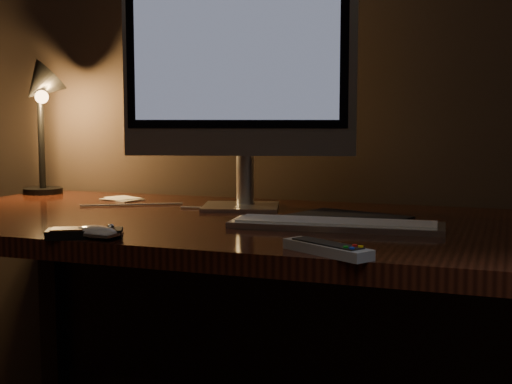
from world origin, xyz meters
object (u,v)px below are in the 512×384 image
(monitor, at_px, (240,65))
(mouse, at_px, (96,234))
(keyboard, at_px, (336,224))
(desk_lamp, at_px, (40,105))
(tv_remote, at_px, (327,249))
(desk, at_px, (254,269))
(media_remote, at_px, (85,233))

(monitor, distance_m, mouse, 0.61)
(keyboard, bearing_deg, monitor, 138.44)
(monitor, bearing_deg, desk_lamp, 155.92)
(monitor, bearing_deg, tv_remote, -71.52)
(desk, distance_m, mouse, 0.46)
(mouse, bearing_deg, keyboard, 42.44)
(mouse, bearing_deg, desk_lamp, 140.73)
(desk_lamp, bearing_deg, mouse, -29.02)
(desk, relative_size, monitor, 2.68)
(mouse, relative_size, desk_lamp, 0.24)
(monitor, relative_size, media_remote, 4.01)
(media_remote, height_order, desk_lamp, desk_lamp)
(monitor, xyz_separation_m, media_remote, (-0.12, -0.49, -0.34))
(desk, height_order, tv_remote, tv_remote)
(monitor, xyz_separation_m, mouse, (-0.10, -0.49, -0.34))
(desk, xyz_separation_m, keyboard, (0.23, -0.13, 0.14))
(desk, distance_m, media_remote, 0.47)
(desk, height_order, mouse, mouse)
(desk, xyz_separation_m, tv_remote, (0.28, -0.41, 0.14))
(desk, bearing_deg, tv_remote, -55.69)
(mouse, height_order, desk_lamp, desk_lamp)
(desk, relative_size, media_remote, 10.76)
(keyboard, bearing_deg, media_remote, -151.82)
(monitor, distance_m, desk_lamp, 0.66)
(media_remote, bearing_deg, keyboard, 6.80)
(media_remote, xyz_separation_m, desk_lamp, (-0.52, 0.58, 0.25))
(mouse, bearing_deg, tv_remote, 7.49)
(desk, height_order, keyboard, keyboard)
(monitor, height_order, media_remote, monitor)
(keyboard, bearing_deg, mouse, -150.14)
(mouse, xyz_separation_m, desk_lamp, (-0.55, 0.58, 0.25))
(monitor, height_order, mouse, monitor)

